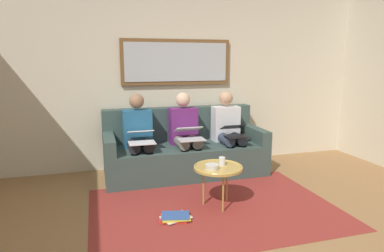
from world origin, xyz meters
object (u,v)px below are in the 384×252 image
(cup, at_px, (222,161))
(laptop_black, at_px, (235,131))
(coffee_table, at_px, (218,168))
(person_left, at_px, (228,129))
(couch, at_px, (184,151))
(bowl, at_px, (212,167))
(laptop_silver, at_px, (190,134))
(magazine_stack, at_px, (175,217))
(person_middle, at_px, (185,131))
(person_right, at_px, (139,134))
(framed_mirror, at_px, (177,62))
(laptop_white, at_px, (141,136))

(cup, bearing_deg, laptop_black, -120.90)
(coffee_table, relative_size, person_left, 0.46)
(coffee_table, xyz_separation_m, laptop_black, (-0.58, -0.91, 0.19))
(couch, bearing_deg, person_left, 173.87)
(coffee_table, xyz_separation_m, bowl, (0.09, 0.06, 0.04))
(laptop_black, distance_m, laptop_silver, 0.64)
(coffee_table, height_order, magazine_stack, coffee_table)
(person_middle, bearing_deg, couch, -90.00)
(person_right, bearing_deg, framed_mirror, -144.47)
(cup, height_order, person_right, person_right)
(couch, height_order, laptop_white, couch)
(person_right, bearing_deg, coffee_table, 121.38)
(cup, xyz_separation_m, person_left, (-0.52, -1.11, 0.11))
(cup, height_order, person_left, person_left)
(bowl, xyz_separation_m, person_left, (-0.67, -1.21, 0.13))
(coffee_table, height_order, cup, cup)
(laptop_white, bearing_deg, couch, -154.15)
(couch, bearing_deg, framed_mirror, -90.00)
(laptop_black, bearing_deg, bowl, 55.27)
(person_right, bearing_deg, person_left, 180.00)
(person_left, height_order, magazine_stack, person_left)
(couch, height_order, coffee_table, couch)
(bowl, distance_m, laptop_silver, 0.98)
(cup, distance_m, laptop_white, 1.16)
(person_right, bearing_deg, laptop_silver, 159.83)
(bowl, bearing_deg, cup, -146.92)
(person_left, distance_m, person_middle, 0.64)
(cup, height_order, magazine_stack, cup)
(person_middle, relative_size, magazine_stack, 3.23)
(person_right, relative_size, laptop_white, 3.15)
(bowl, distance_m, magazine_stack, 0.64)
(coffee_table, height_order, laptop_white, laptop_white)
(coffee_table, xyz_separation_m, person_right, (0.70, -1.15, 0.18))
(bowl, relative_size, laptop_white, 0.40)
(couch, bearing_deg, magazine_stack, 71.76)
(bowl, bearing_deg, laptop_black, -124.73)
(person_middle, relative_size, laptop_silver, 3.11)
(laptop_silver, xyz_separation_m, laptop_white, (0.64, 0.01, 0.00))
(laptop_silver, bearing_deg, couch, -90.00)
(laptop_silver, height_order, magazine_stack, laptop_silver)
(person_middle, bearing_deg, cup, 96.19)
(bowl, xyz_separation_m, laptop_silver, (-0.03, -0.97, 0.15))
(framed_mirror, relative_size, person_left, 1.42)
(couch, xyz_separation_m, person_middle, (0.00, 0.07, 0.30))
(bowl, distance_m, person_middle, 1.21)
(person_left, bearing_deg, person_right, 0.00)
(person_left, height_order, laptop_silver, person_left)
(person_left, relative_size, person_right, 1.00)
(bowl, bearing_deg, person_middle, -91.41)
(laptop_white, bearing_deg, person_left, -169.32)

